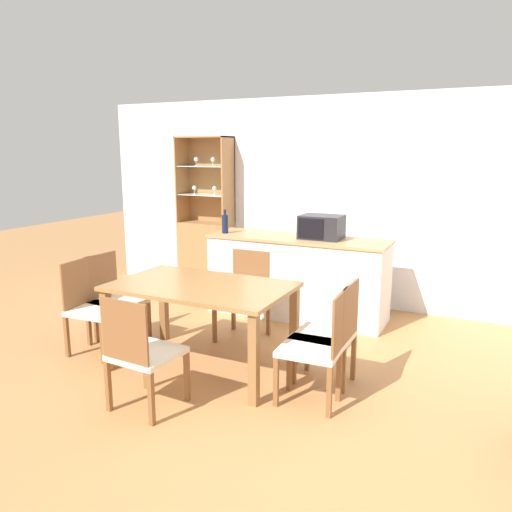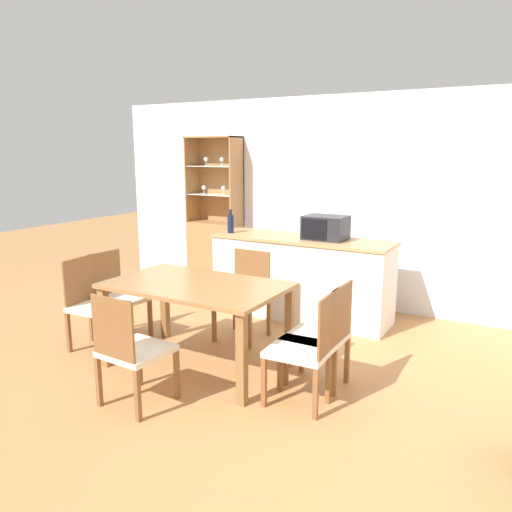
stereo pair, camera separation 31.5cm
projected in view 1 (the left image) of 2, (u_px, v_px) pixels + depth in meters
name	position (u px, v px, depth m)	size (l,w,h in m)	color
ground_plane	(244.00, 387.00, 4.08)	(18.00, 18.00, 0.00)	#B27A47
wall_back	(341.00, 202.00, 6.13)	(6.80, 0.06, 2.55)	silver
kitchen_counter	(297.00, 277.00, 5.77)	(2.07, 0.64, 0.93)	silver
display_cabinet	(207.00, 245.00, 6.87)	(0.74, 0.35, 2.08)	#A37042
dining_table	(201.00, 296.00, 4.33)	(1.54, 0.94, 0.76)	olive
dining_chair_head_near	(142.00, 353.00, 3.66)	(0.48, 0.48, 0.89)	beige
dining_chair_side_left_near	(93.00, 307.00, 4.72)	(0.48, 0.48, 0.89)	beige
dining_chair_side_left_far	(114.00, 299.00, 4.98)	(0.48, 0.48, 0.89)	beige
dining_chair_side_right_near	(317.00, 346.00, 3.78)	(0.47, 0.47, 0.89)	beige
dining_chair_side_right_far	(329.00, 335.00, 4.02)	(0.46, 0.46, 0.89)	beige
dining_chair_head_far	(244.00, 296.00, 5.09)	(0.46, 0.46, 0.89)	beige
microwave	(321.00, 227.00, 5.56)	(0.46, 0.36, 0.26)	#232328
wine_bottle	(225.00, 224.00, 5.93)	(0.08, 0.08, 0.28)	#141E38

